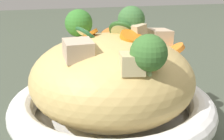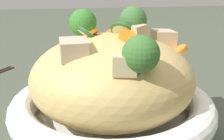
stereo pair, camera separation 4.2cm
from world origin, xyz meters
TOP-DOWN VIEW (x-y plane):
  - ground_plane at (0.00, 0.00)m, footprint 3.00×3.00m
  - serving_bowl at (0.00, 0.00)m, footprint 0.29×0.29m
  - noodle_heap at (-0.00, 0.00)m, footprint 0.22×0.22m
  - broccoli_florets at (0.00, -0.00)m, footprint 0.11×0.20m
  - carrot_coins at (0.02, 0.01)m, footprint 0.15×0.20m
  - zucchini_slices at (0.00, 0.01)m, footprint 0.10×0.05m
  - chicken_chunks at (0.01, -0.02)m, footprint 0.16×0.14m

SIDE VIEW (x-z plane):
  - ground_plane at x=0.00m, z-range 0.00..0.00m
  - serving_bowl at x=0.00m, z-range 0.00..0.06m
  - noodle_heap at x=0.00m, z-range 0.02..0.14m
  - carrot_coins at x=0.02m, z-range 0.10..0.15m
  - chicken_chunks at x=0.01m, z-range 0.11..0.15m
  - zucchini_slices at x=0.00m, z-range 0.12..0.16m
  - broccoli_florets at x=0.00m, z-range 0.11..0.18m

